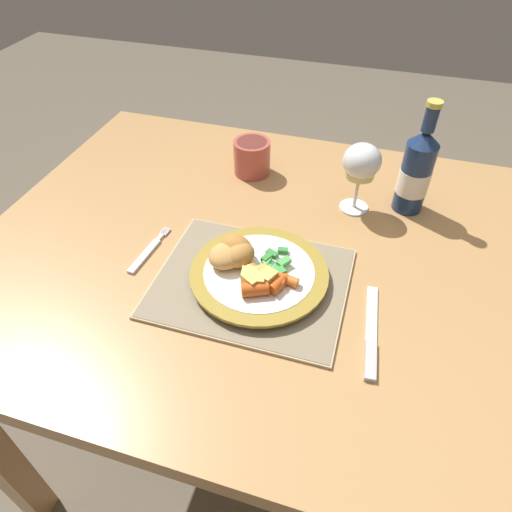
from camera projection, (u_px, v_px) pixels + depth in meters
ground_plane at (267, 429)px, 1.38m from camera, size 6.00×6.00×0.00m
dining_table at (272, 283)px, 0.95m from camera, size 1.14×0.88×0.74m
placemat at (251, 282)px, 0.81m from camera, size 0.33×0.27×0.01m
dinner_plate at (260, 274)px, 0.80m from camera, size 0.24×0.24×0.02m
breaded_croquettes at (234, 253)px, 0.80m from camera, size 0.10×0.10×0.04m
green_beans_pile at (275, 265)px, 0.80m from camera, size 0.05×0.09×0.02m
glazed_carrots at (268, 282)px, 0.76m from camera, size 0.10×0.08×0.02m
fork at (147, 253)px, 0.86m from camera, size 0.03×0.14×0.01m
table_knife at (371, 338)px, 0.72m from camera, size 0.03×0.19×0.01m
wine_glass at (361, 164)px, 0.90m from camera, size 0.08×0.08×0.15m
bottle at (416, 172)px, 0.91m from camera, size 0.06×0.06×0.24m
roast_potatoes at (256, 278)px, 0.76m from camera, size 0.06×0.06×0.03m
drinking_cup at (252, 156)px, 1.05m from camera, size 0.08×0.08×0.08m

